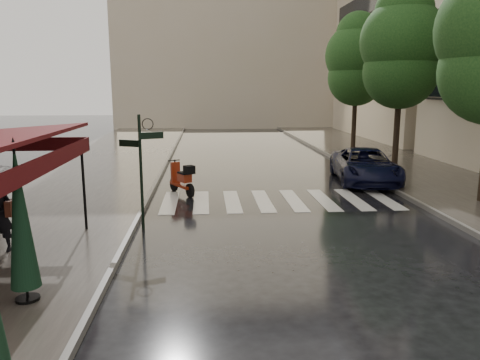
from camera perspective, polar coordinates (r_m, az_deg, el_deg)
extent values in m
plane|color=black|center=(10.13, -7.00, -10.79)|extent=(120.00, 120.00, 0.00)
cube|color=#38332D|center=(22.28, -17.22, 1.02)|extent=(6.00, 60.00, 0.12)
cube|color=#38332D|center=(23.79, 19.95, 1.46)|extent=(5.50, 60.00, 0.12)
cube|color=#595651|center=(21.79, -9.38, 1.19)|extent=(0.12, 60.00, 0.16)
cube|color=#595651|center=(22.79, 13.52, 1.46)|extent=(0.12, 60.00, 0.16)
cube|color=silver|center=(15.89, -8.54, -2.71)|extent=(0.50, 3.20, 0.01)
cube|color=silver|center=(15.84, -4.75, -2.66)|extent=(0.50, 3.20, 0.01)
cube|color=silver|center=(15.86, -0.95, -2.61)|extent=(0.50, 3.20, 0.01)
cube|color=silver|center=(15.96, 2.82, -2.54)|extent=(0.50, 3.20, 0.01)
cube|color=silver|center=(16.12, 6.53, -2.46)|extent=(0.50, 3.20, 0.01)
cube|color=silver|center=(16.35, 10.15, -2.37)|extent=(0.50, 3.20, 0.01)
cube|color=silver|center=(16.64, 13.66, -2.28)|extent=(0.50, 3.20, 0.01)
cube|color=silver|center=(16.99, 17.03, -2.18)|extent=(0.50, 3.20, 0.01)
cube|color=#4B0A13|center=(9.50, -22.86, 1.68)|extent=(0.04, 7.00, 0.35)
cylinder|color=black|center=(12.78, -18.51, -0.61)|extent=(0.07, 0.07, 2.35)
cylinder|color=black|center=(12.70, -11.96, 0.82)|extent=(0.08, 0.08, 3.10)
cube|color=black|center=(12.53, -10.78, 5.35)|extent=(0.62, 0.26, 0.18)
cube|color=black|center=(12.63, -13.37, 4.38)|extent=(0.56, 0.29, 0.18)
cube|color=#C0AF93|center=(39.22, 20.95, 18.42)|extent=(8.00, 16.00, 18.50)
cube|color=#C0AF93|center=(47.86, -1.33, 18.56)|extent=(22.00, 6.00, 20.00)
cylinder|color=black|center=(23.24, 18.63, 7.05)|extent=(0.28, 0.28, 4.48)
sphere|color=#143814|center=(23.21, 18.96, 12.37)|extent=(3.40, 3.40, 3.40)
sphere|color=#143814|center=(23.30, 19.18, 15.71)|extent=(3.80, 3.80, 3.80)
sphere|color=#143814|center=(23.45, 19.39, 18.82)|extent=(2.60, 2.60, 2.60)
cylinder|color=black|center=(29.87, 13.78, 7.97)|extent=(0.28, 0.28, 4.37)
sphere|color=#143814|center=(29.85, 13.97, 12.01)|extent=(3.40, 3.40, 3.40)
sphere|color=#143814|center=(29.90, 14.09, 14.54)|extent=(3.80, 3.80, 3.80)
sphere|color=#143814|center=(30.01, 14.21, 16.92)|extent=(2.60, 2.60, 2.60)
cube|color=#522215|center=(11.73, -26.21, -3.08)|extent=(0.14, 0.31, 0.36)
cylinder|color=black|center=(16.47, -6.11, -1.29)|extent=(0.33, 0.48, 0.50)
cylinder|color=black|center=(17.61, -8.07, -0.53)|extent=(0.33, 0.48, 0.50)
cube|color=maroon|center=(17.04, -7.17, -0.61)|extent=(0.92, 1.32, 0.10)
cube|color=maroon|center=(16.76, -6.79, 0.28)|extent=(0.55, 0.65, 0.29)
cube|color=maroon|center=(17.38, -7.89, 0.92)|extent=(0.35, 0.27, 0.78)
cylinder|color=black|center=(17.40, -8.07, 2.38)|extent=(0.43, 0.27, 0.04)
cube|color=black|center=(16.36, -6.21, 1.25)|extent=(0.44, 0.43, 0.29)
imported|color=black|center=(19.71, 15.00, 1.72)|extent=(2.86, 5.16, 1.37)
cylinder|color=black|center=(9.23, -24.46, -13.01)|extent=(0.41, 0.41, 0.05)
cylinder|color=black|center=(8.78, -25.17, -4.78)|extent=(0.05, 0.05, 2.69)
cone|color=black|center=(8.75, -25.25, -3.93)|extent=(0.50, 0.50, 2.56)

